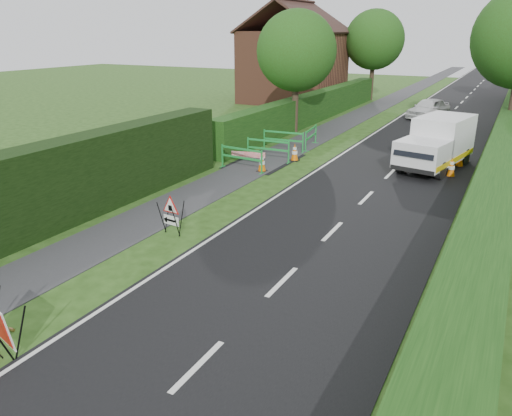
% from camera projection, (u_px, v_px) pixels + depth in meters
% --- Properties ---
extents(ground, '(120.00, 120.00, 0.00)m').
position_uv_depth(ground, '(169.00, 277.00, 11.90)').
color(ground, '#224112').
rests_on(ground, ground).
extents(road_surface, '(6.00, 90.00, 0.02)m').
position_uv_depth(road_surface, '(460.00, 104.00, 39.98)').
color(road_surface, black).
rests_on(road_surface, ground).
extents(footpath, '(2.00, 90.00, 0.02)m').
position_uv_depth(footpath, '(392.00, 100.00, 42.39)').
color(footpath, '#2D2D30').
rests_on(footpath, ground).
extents(hedge_west_near, '(1.10, 18.00, 2.50)m').
position_uv_depth(hedge_west_near, '(27.00, 239.00, 14.09)').
color(hedge_west_near, black).
rests_on(hedge_west_near, ground).
extents(hedge_west_far, '(1.00, 24.00, 1.80)m').
position_uv_depth(hedge_west_far, '(313.00, 121.00, 32.43)').
color(hedge_west_far, '#14380F').
rests_on(hedge_west_far, ground).
extents(hedge_east, '(1.20, 50.00, 1.50)m').
position_uv_depth(hedge_east, '(503.00, 161.00, 22.39)').
color(hedge_east, '#14380F').
rests_on(hedge_east, ground).
extents(house_west, '(7.50, 7.40, 7.88)m').
position_uv_depth(house_west, '(293.00, 65.00, 40.32)').
color(house_west, brown).
rests_on(house_west, ground).
extents(tree_nw, '(4.40, 4.40, 6.70)m').
position_uv_depth(tree_nw, '(297.00, 51.00, 27.42)').
color(tree_nw, '#2D2116').
rests_on(tree_nw, ground).
extents(tree_fw, '(4.80, 4.80, 7.24)m').
position_uv_depth(tree_fw, '(375.00, 40.00, 40.64)').
color(tree_fw, '#2D2116').
rests_on(tree_fw, ground).
extents(triangle_sign, '(0.76, 0.76, 1.00)m').
position_uv_depth(triangle_sign, '(170.00, 212.00, 14.13)').
color(triangle_sign, black).
rests_on(triangle_sign, ground).
extents(works_van, '(2.69, 4.92, 2.13)m').
position_uv_depth(works_van, '(437.00, 142.00, 20.95)').
color(works_van, silver).
rests_on(works_van, ground).
extents(traffic_cone_0, '(0.38, 0.38, 0.79)m').
position_uv_depth(traffic_cone_0, '(451.00, 167.00, 19.93)').
color(traffic_cone_0, black).
rests_on(traffic_cone_0, ground).
extents(traffic_cone_1, '(0.38, 0.38, 0.79)m').
position_uv_depth(traffic_cone_1, '(460.00, 158.00, 21.40)').
color(traffic_cone_1, black).
rests_on(traffic_cone_1, ground).
extents(traffic_cone_2, '(0.38, 0.38, 0.79)m').
position_uv_depth(traffic_cone_2, '(467.00, 153.00, 22.20)').
color(traffic_cone_2, black).
rests_on(traffic_cone_2, ground).
extents(traffic_cone_3, '(0.38, 0.38, 0.79)m').
position_uv_depth(traffic_cone_3, '(262.00, 162.00, 20.67)').
color(traffic_cone_3, black).
rests_on(traffic_cone_3, ground).
extents(traffic_cone_4, '(0.38, 0.38, 0.79)m').
position_uv_depth(traffic_cone_4, '(295.00, 152.00, 22.39)').
color(traffic_cone_4, black).
rests_on(traffic_cone_4, ground).
extents(ped_barrier_0, '(2.08, 0.55, 1.00)m').
position_uv_depth(ped_barrier_0, '(242.00, 156.00, 20.73)').
color(ped_barrier_0, '#198E34').
rests_on(ped_barrier_0, ground).
extents(ped_barrier_1, '(2.07, 0.43, 1.00)m').
position_uv_depth(ped_barrier_1, '(268.00, 147.00, 22.27)').
color(ped_barrier_1, '#198E34').
rests_on(ped_barrier_1, ground).
extents(ped_barrier_2, '(2.08, 0.50, 1.00)m').
position_uv_depth(ped_barrier_2, '(283.00, 138.00, 24.11)').
color(ped_barrier_2, '#198E34').
rests_on(ped_barrier_2, ground).
extents(ped_barrier_3, '(0.61, 2.09, 1.00)m').
position_uv_depth(ped_barrier_3, '(311.00, 135.00, 24.90)').
color(ped_barrier_3, '#198E34').
rests_on(ped_barrier_3, ground).
extents(redwhite_plank, '(1.45, 0.45, 0.25)m').
position_uv_depth(redwhite_plank, '(248.00, 165.00, 21.86)').
color(redwhite_plank, red).
rests_on(redwhite_plank, ground).
extents(litter_can, '(0.12, 0.07, 0.07)m').
position_uv_depth(litter_can, '(12.00, 331.00, 9.76)').
color(litter_can, '#BF7F4C').
rests_on(litter_can, ground).
extents(hatchback_car, '(2.64, 4.16, 1.32)m').
position_uv_depth(hatchback_car, '(428.00, 108.00, 33.17)').
color(hatchback_car, white).
rests_on(hatchback_car, ground).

